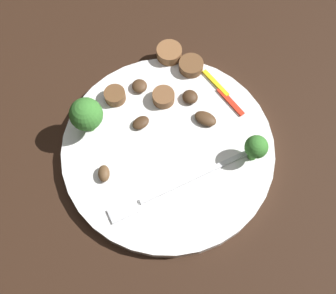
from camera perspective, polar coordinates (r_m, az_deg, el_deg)
ground_plane at (r=0.54m, az=0.00°, el=-0.64°), size 1.40×1.40×0.00m
plate at (r=0.54m, az=0.00°, el=-0.33°), size 0.27×0.27×0.02m
fork at (r=0.51m, az=-0.01°, el=-5.89°), size 0.18×0.05×0.00m
broccoli_floret_0 at (r=0.51m, az=11.84°, el=-0.07°), size 0.03×0.03×0.04m
broccoli_floret_1 at (r=0.52m, az=-11.02°, el=4.33°), size 0.04×0.04×0.06m
sausage_slice_0 at (r=0.58m, az=3.14°, el=10.94°), size 0.05×0.05×0.01m
sausage_slice_1 at (r=0.59m, az=0.17°, el=12.65°), size 0.05×0.05×0.01m
sausage_slice_2 at (r=0.55m, az=-0.62°, el=6.78°), size 0.04×0.04×0.01m
sausage_slice_3 at (r=0.56m, az=-7.20°, el=6.92°), size 0.04×0.04×0.01m
mushroom_0 at (r=0.56m, az=3.01°, el=6.79°), size 0.02×0.02×0.01m
mushroom_1 at (r=0.52m, az=-8.68°, el=-3.56°), size 0.02×0.03×0.01m
mushroom_2 at (r=0.55m, az=4.82°, el=4.16°), size 0.03×0.03×0.01m
mushroom_3 at (r=0.54m, az=-3.72°, el=3.30°), size 0.02×0.02×0.01m
mushroom_4 at (r=0.57m, az=-3.89°, el=8.24°), size 0.03×0.03×0.01m
pepper_strip_0 at (r=0.58m, az=6.48°, el=8.58°), size 0.01×0.05×0.00m
pepper_strip_1 at (r=0.56m, az=8.75°, el=5.79°), size 0.01×0.05×0.00m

